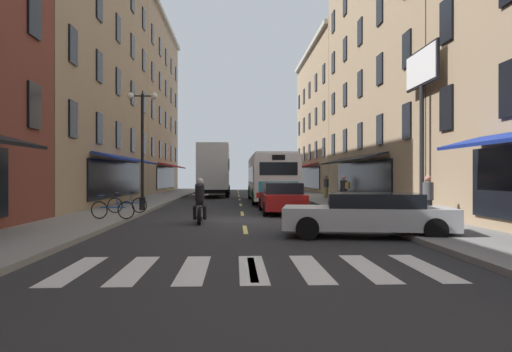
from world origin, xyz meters
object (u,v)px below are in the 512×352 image
(bicycle_near, at_px, (113,209))
(street_lamp_twin, at_px, (142,145))
(box_truck, at_px, (214,170))
(pedestrian_mid, at_px, (428,199))
(bicycle_mid, at_px, (127,205))
(sedan_mid, at_px, (369,214))
(pedestrian_near, at_px, (344,190))
(sedan_far, at_px, (218,186))
(transit_bus, at_px, (270,177))
(pedestrian_far, at_px, (326,187))
(sedan_near, at_px, (282,198))
(motorcycle_rider, at_px, (200,204))
(billboard_sign, at_px, (422,88))

(bicycle_near, bearing_deg, street_lamp_twin, 87.51)
(street_lamp_twin, bearing_deg, box_truck, 81.04)
(street_lamp_twin, bearing_deg, pedestrian_mid, -30.64)
(bicycle_near, height_order, bicycle_mid, same)
(sedan_mid, height_order, pedestrian_near, pedestrian_near)
(bicycle_mid, height_order, pedestrian_near, pedestrian_near)
(sedan_far, bearing_deg, pedestrian_mid, -75.61)
(pedestrian_near, bearing_deg, transit_bus, 72.22)
(bicycle_mid, distance_m, pedestrian_far, 17.28)
(sedan_near, distance_m, pedestrian_far, 12.71)
(sedan_mid, xyz_separation_m, pedestrian_near, (1.99, 11.72, 0.32))
(box_truck, xyz_separation_m, pedestrian_near, (7.53, -14.08, -1.19))
(transit_bus, relative_size, motorcycle_rider, 5.66)
(sedan_near, relative_size, street_lamp_twin, 0.87)
(sedan_mid, distance_m, bicycle_mid, 11.25)
(billboard_sign, distance_m, bicycle_near, 12.85)
(pedestrian_far, bearing_deg, street_lamp_twin, 108.80)
(pedestrian_near, height_order, pedestrian_far, pedestrian_far)
(pedestrian_mid, distance_m, street_lamp_twin, 12.94)
(transit_bus, bearing_deg, sedan_far, 103.19)
(sedan_far, height_order, bicycle_near, sedan_far)
(pedestrian_far, bearing_deg, pedestrian_near, 147.68)
(sedan_mid, height_order, bicycle_near, sedan_mid)
(sedan_far, distance_m, street_lamp_twin, 26.26)
(bicycle_near, bearing_deg, pedestrian_mid, -9.61)
(box_truck, bearing_deg, bicycle_mid, -99.11)
(sedan_mid, height_order, pedestrian_far, pedestrian_far)
(sedan_mid, bearing_deg, bicycle_near, 152.01)
(pedestrian_near, bearing_deg, sedan_far, 60.46)
(bicycle_near, distance_m, bicycle_mid, 2.91)
(billboard_sign, distance_m, sedan_near, 7.75)
(sedan_far, xyz_separation_m, street_lamp_twin, (-2.63, -26.00, 2.53))
(box_truck, xyz_separation_m, sedan_near, (3.88, -17.23, -1.44))
(sedan_far, xyz_separation_m, bicycle_near, (-2.84, -30.61, -0.15))
(billboard_sign, bearing_deg, transit_bus, 111.51)
(box_truck, relative_size, bicycle_mid, 4.80)
(bicycle_near, bearing_deg, sedan_far, 84.71)
(pedestrian_near, bearing_deg, sedan_mid, -147.06)
(bicycle_near, bearing_deg, sedan_near, 31.48)
(sedan_mid, xyz_separation_m, bicycle_near, (-8.38, 4.46, -0.15))
(sedan_near, bearing_deg, pedestrian_mid, -53.48)
(motorcycle_rider, bearing_deg, bicycle_mid, 136.77)
(bicycle_mid, bearing_deg, pedestrian_far, 49.52)
(pedestrian_far, bearing_deg, bicycle_mid, 111.93)
(sedan_near, xyz_separation_m, bicycle_mid, (-6.84, -1.21, -0.22))
(box_truck, distance_m, street_lamp_twin, 16.97)
(bicycle_mid, height_order, street_lamp_twin, street_lamp_twin)
(street_lamp_twin, bearing_deg, pedestrian_near, 14.64)
(billboard_sign, relative_size, sedan_near, 1.38)
(bicycle_mid, bearing_deg, pedestrian_near, 22.57)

